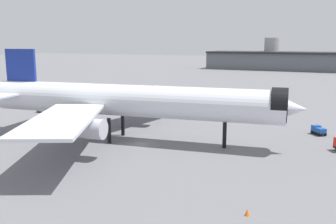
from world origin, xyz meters
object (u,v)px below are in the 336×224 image
at_px(baggage_cart_trailing, 42,109).
at_px(traffic_cone_near_nose, 247,212).
at_px(airliner_near_gate, 127,101).
at_px(baggage_tug_wing, 318,130).

height_order(baggage_cart_trailing, traffic_cone_near_nose, baggage_cart_trailing).
bearing_deg(airliner_near_gate, baggage_cart_trailing, 149.44).
xyz_separation_m(airliner_near_gate, baggage_cart_trailing, (-37.24, 14.94, -6.88)).
distance_m(airliner_near_gate, baggage_tug_wing, 40.60).
xyz_separation_m(airliner_near_gate, baggage_tug_wing, (33.92, 21.21, -6.89)).
distance_m(baggage_tug_wing, baggage_cart_trailing, 71.43).
relative_size(airliner_near_gate, traffic_cone_near_nose, 85.58).
bearing_deg(traffic_cone_near_nose, airliner_near_gate, 142.96).
distance_m(baggage_cart_trailing, traffic_cone_near_nose, 76.61).
relative_size(baggage_cart_trailing, traffic_cone_near_nose, 3.12).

